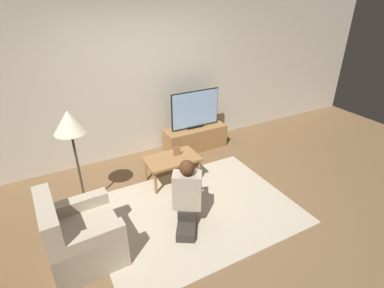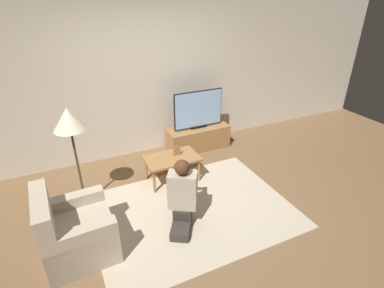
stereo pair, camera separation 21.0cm
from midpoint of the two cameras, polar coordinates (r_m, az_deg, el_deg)
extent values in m
plane|color=brown|center=(4.07, -0.76, -12.66)|extent=(10.00, 10.00, 0.00)
cube|color=beige|center=(5.08, -11.22, 11.86)|extent=(10.00, 0.06, 2.60)
cube|color=#BCAD93|center=(4.06, -0.76, -12.57)|extent=(2.54, 1.90, 0.02)
cube|color=olive|center=(5.46, -0.50, 1.19)|extent=(1.13, 0.41, 0.41)
cube|color=black|center=(5.36, -0.51, 3.36)|extent=(0.31, 0.08, 0.04)
cube|color=black|center=(5.24, -0.57, 6.68)|extent=(0.91, 0.03, 0.65)
cube|color=#8CB2E0|center=(5.24, -0.53, 6.66)|extent=(0.88, 0.04, 0.62)
cube|color=olive|center=(4.45, -5.19, -2.87)|extent=(0.79, 0.48, 0.04)
cylinder|color=olive|center=(4.29, -8.36, -7.51)|extent=(0.04, 0.04, 0.37)
cylinder|color=olive|center=(4.53, 0.08, -5.14)|extent=(0.04, 0.04, 0.37)
cylinder|color=olive|center=(4.61, -10.14, -4.94)|extent=(0.04, 0.04, 0.37)
cylinder|color=olive|center=(4.83, -2.19, -2.88)|extent=(0.04, 0.04, 0.37)
cylinder|color=#4C4233|center=(4.40, -20.83, -10.96)|extent=(0.28, 0.28, 0.03)
cylinder|color=#4C4233|center=(4.04, -22.40, -3.39)|extent=(0.03, 0.03, 1.32)
cone|color=beige|center=(3.81, -23.88, 3.91)|extent=(0.39, 0.39, 0.28)
cube|color=#B7A88E|center=(3.59, -21.32, -16.96)|extent=(0.75, 0.77, 0.43)
cube|color=#B7A88E|center=(3.33, -27.34, -12.91)|extent=(0.19, 0.74, 0.40)
cube|color=#B7A88E|center=(3.33, -20.44, -19.37)|extent=(0.73, 0.17, 0.57)
cube|color=#B7A88E|center=(3.77, -22.43, -13.29)|extent=(0.73, 0.17, 0.57)
cube|color=#332D28|center=(3.74, -2.72, -15.56)|extent=(0.40, 0.46, 0.11)
cube|color=#332D28|center=(3.77, -2.53, -12.59)|extent=(0.31, 0.32, 0.14)
cube|color=tan|center=(3.58, -2.63, -8.88)|extent=(0.39, 0.35, 0.46)
sphere|color=tan|center=(3.41, -2.74, -4.54)|extent=(0.17, 0.17, 0.17)
sphere|color=#4C2D19|center=(3.38, -2.78, -4.54)|extent=(0.18, 0.18, 0.18)
cube|color=black|center=(3.87, -2.10, -5.37)|extent=(0.13, 0.11, 0.04)
cylinder|color=tan|center=(3.77, -0.71, -6.41)|extent=(0.22, 0.29, 0.07)
cylinder|color=tan|center=(3.79, -3.81, -6.30)|extent=(0.22, 0.29, 0.07)
cube|color=olive|center=(4.45, -4.28, -1.40)|extent=(0.11, 0.01, 0.15)
camera|label=1|loc=(0.11, -91.37, -0.71)|focal=28.00mm
camera|label=2|loc=(0.11, 88.63, 0.71)|focal=28.00mm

